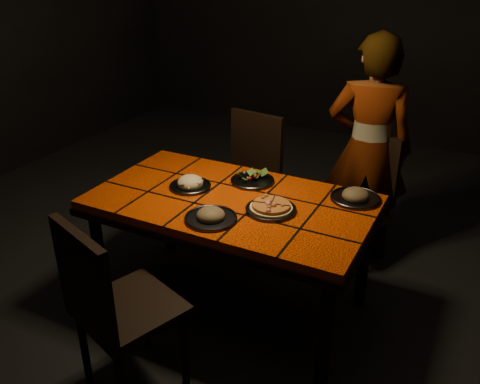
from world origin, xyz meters
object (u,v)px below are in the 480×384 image
at_px(dining_table, 232,210).
at_px(chair_far_left, 248,170).
at_px(chair_far_right, 362,189).
at_px(plate_pizza, 271,208).
at_px(plate_pasta, 190,184).
at_px(diner, 368,150).
at_px(chair_near, 111,302).

height_order(dining_table, chair_far_left, chair_far_left).
distance_m(chair_far_right, plate_pizza, 1.05).
bearing_deg(plate_pasta, plate_pizza, -5.61).
bearing_deg(diner, plate_pasta, 39.45).
relative_size(chair_far_left, plate_pizza, 3.43).
xyz_separation_m(chair_near, diner, (0.70, 1.89, 0.23)).
height_order(diner, plate_pizza, diner).
distance_m(chair_near, plate_pasta, 0.94).
xyz_separation_m(chair_near, plate_pasta, (-0.12, 0.91, 0.21)).
distance_m(chair_far_right, plate_pasta, 1.27).
relative_size(dining_table, plate_pizza, 5.74).
distance_m(dining_table, plate_pasta, 0.31).
bearing_deg(plate_pasta, chair_far_left, 90.16).
height_order(chair_far_left, plate_pizza, chair_far_left).
bearing_deg(plate_pizza, chair_far_left, 123.24).
height_order(plate_pizza, plate_pasta, plate_pasta).
bearing_deg(chair_far_left, plate_pasta, -82.30).
bearing_deg(diner, dining_table, 51.28).
bearing_deg(plate_pizza, diner, 75.42).
xyz_separation_m(chair_far_right, diner, (0.00, 0.05, 0.28)).
relative_size(chair_near, chair_far_right, 1.08).
distance_m(dining_table, chair_far_right, 1.10).
bearing_deg(plate_pasta, chair_near, -82.23).
bearing_deg(plate_pizza, chair_near, -116.91).
relative_size(chair_far_left, chair_far_right, 1.06).
height_order(dining_table, chair_near, chair_near).
bearing_deg(diner, plate_pizza, 64.94).
relative_size(chair_far_left, plate_pasta, 3.87).
relative_size(chair_near, diner, 0.62).
distance_m(diner, plate_pasta, 1.28).
height_order(chair_near, plate_pizza, chair_near).
bearing_deg(dining_table, diner, 61.76).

